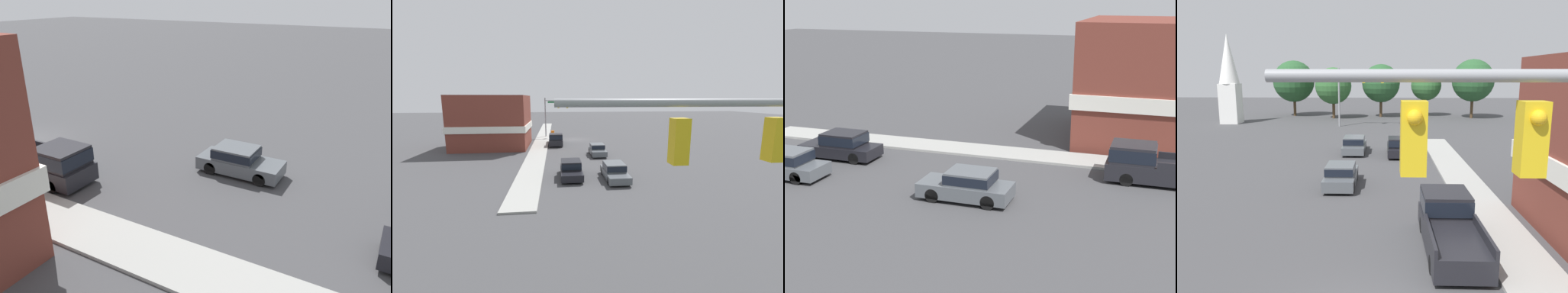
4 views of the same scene
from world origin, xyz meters
The scene contains 9 objects.
ground_plane centered at (0.00, 0.00, 0.00)m, with size 200.00×200.00×0.00m, color #424244.
sidewalk_curb centered at (5.70, 0.00, 0.07)m, with size 2.40×60.00×0.14m.
near_signal_assembly centered at (3.32, -3.78, 5.22)m, with size 6.24×0.49×7.30m.
car_lead centered at (-1.96, 13.36, 0.75)m, with size 1.82×4.27×1.43m.
car_oncoming centered at (1.90, 22.48, 0.80)m, with size 1.92×4.50×1.54m.
car_second_ahead centered at (-1.94, 23.51, 0.75)m, with size 1.87×4.77×1.44m.
pickup_truck_parked centered at (3.28, 5.45, 0.94)m, with size 2.05×5.69×1.93m.
construction_barrel centered at (3.90, -4.36, 0.57)m, with size 0.65×0.65×1.12m.
corner_brick_building centered at (12.46, 5.56, 3.72)m, with size 10.42×9.81×7.60m.
Camera 2 is at (3.15, 45.69, 7.09)m, focal length 24.00 mm.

